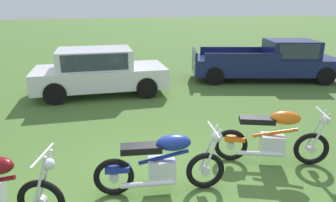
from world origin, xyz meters
TOP-DOWN VIEW (x-y plane):
  - ground_plane at (0.00, 0.00)m, footprint 120.00×120.00m
  - motorcycle_blue at (0.06, -0.18)m, footprint 1.96×0.76m
  - motorcycle_orange at (2.20, -0.02)m, footprint 1.84×1.14m
  - car_white at (-0.05, 5.59)m, footprint 4.22×2.29m
  - pickup_truck_navy at (6.31, 5.22)m, footprint 5.57×3.50m

SIDE VIEW (x-z plane):
  - ground_plane at x=0.00m, z-range 0.00..0.00m
  - motorcycle_blue at x=0.06m, z-range -0.03..0.98m
  - motorcycle_orange at x=2.20m, z-range -0.02..1.00m
  - pickup_truck_navy at x=6.31m, z-range 0.01..1.50m
  - car_white at x=-0.05m, z-range 0.08..1.51m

